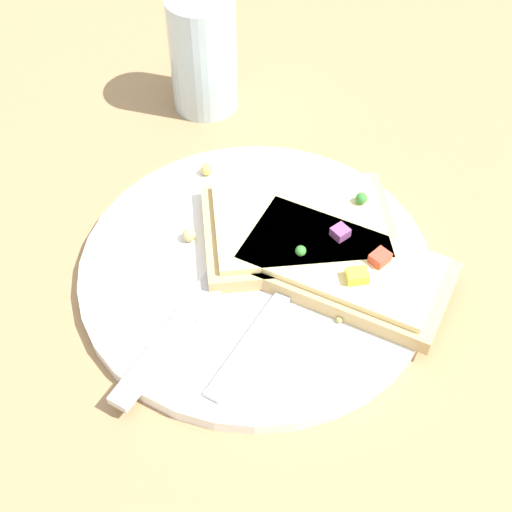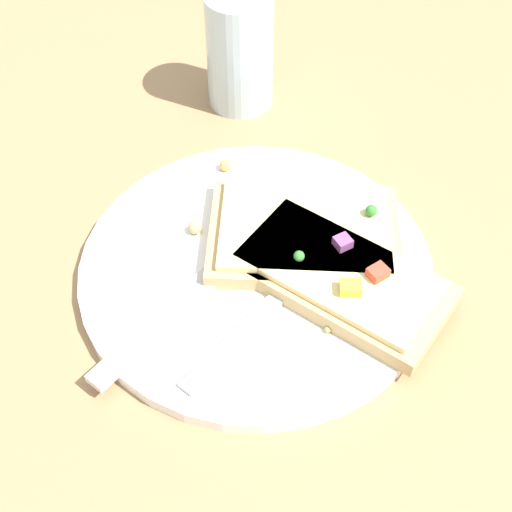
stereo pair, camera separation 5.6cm
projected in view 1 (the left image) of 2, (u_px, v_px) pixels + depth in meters
The scene contains 8 objects.
ground_plane at pixel (256, 273), 0.58m from camera, with size 4.00×4.00×0.00m, color #9E7A51.
plate at pixel (256, 269), 0.58m from camera, with size 0.28×0.28×0.01m.
fork at pixel (291, 286), 0.56m from camera, with size 0.11×0.19×0.01m.
knife at pixel (194, 308), 0.54m from camera, with size 0.12×0.21×0.01m.
pizza_slice_main at pixel (299, 228), 0.58m from camera, with size 0.17×0.19×0.03m.
pizza_slice_corner at pixel (341, 266), 0.56m from camera, with size 0.19×0.16×0.03m.
crumb_scatter at pixel (218, 218), 0.60m from camera, with size 0.20×0.06×0.01m.
drinking_glass at pixel (203, 54), 0.68m from camera, with size 0.06×0.06×0.12m.
Camera 1 is at (0.30, -0.20, 0.45)m, focal length 50.00 mm.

